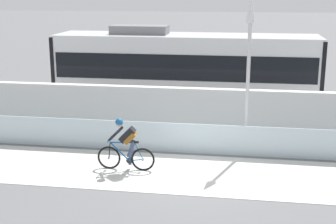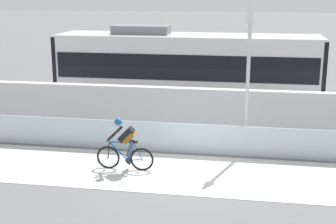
{
  "view_description": "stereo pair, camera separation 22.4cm",
  "coord_description": "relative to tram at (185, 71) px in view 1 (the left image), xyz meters",
  "views": [
    {
      "loc": [
        1.49,
        -13.39,
        5.35
      ],
      "look_at": [
        -1.01,
        2.35,
        1.25
      ],
      "focal_mm": 51.74,
      "sensor_mm": 36.0,
      "label": 1
    },
    {
      "loc": [
        1.71,
        -13.35,
        5.35
      ],
      "look_at": [
        -1.01,
        2.35,
        1.25
      ],
      "focal_mm": 51.74,
      "sensor_mm": 36.0,
      "label": 2
    }
  ],
  "objects": [
    {
      "name": "glass_parapet",
      "position": [
        0.98,
        -5.0,
        -1.39
      ],
      "size": [
        32.0,
        0.05,
        1.01
      ],
      "primitive_type": "cube",
      "color": "silver",
      "rests_on": "ground"
    },
    {
      "name": "concrete_barrier_wall",
      "position": [
        0.98,
        -3.2,
        -0.97
      ],
      "size": [
        32.0,
        0.36,
        1.84
      ],
      "primitive_type": "cube",
      "color": "silver",
      "rests_on": "ground"
    },
    {
      "name": "bike_path_deck",
      "position": [
        0.98,
        -6.85,
        -1.89
      ],
      "size": [
        32.0,
        3.2,
        0.01
      ],
      "primitive_type": "cube",
      "color": "silver",
      "rests_on": "ground"
    },
    {
      "name": "cyclist_on_bike",
      "position": [
        -0.94,
        -6.85,
        -1.11
      ],
      "size": [
        1.77,
        0.58,
        1.61
      ],
      "color": "black",
      "rests_on": "ground"
    },
    {
      "name": "tram",
      "position": [
        0.0,
        0.0,
        0.0
      ],
      "size": [
        11.06,
        2.54,
        3.81
      ],
      "color": "silver",
      "rests_on": "ground"
    },
    {
      "name": "lamp_post_antenna",
      "position": [
        2.61,
        -4.7,
        1.4
      ],
      "size": [
        0.28,
        0.28,
        5.2
      ],
      "color": "gray",
      "rests_on": "ground"
    },
    {
      "name": "tram_rail_far",
      "position": [
        0.98,
        0.72,
        -1.89
      ],
      "size": [
        32.0,
        0.08,
        0.01
      ],
      "primitive_type": "cube",
      "color": "#595654",
      "rests_on": "ground"
    },
    {
      "name": "tram_rail_near",
      "position": [
        0.98,
        -0.72,
        -1.89
      ],
      "size": [
        32.0,
        0.08,
        0.01
      ],
      "primitive_type": "cube",
      "color": "#595654",
      "rests_on": "ground"
    },
    {
      "name": "ground_plane",
      "position": [
        0.98,
        -6.85,
        -1.89
      ],
      "size": [
        200.0,
        200.0,
        0.0
      ],
      "primitive_type": "plane",
      "color": "slate"
    }
  ]
}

